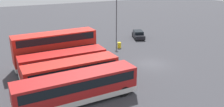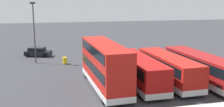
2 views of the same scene
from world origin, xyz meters
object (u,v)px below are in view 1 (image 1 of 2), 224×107
object	(u,v)px
bus_single_deck_second	(72,73)
bus_double_decker_fourth	(56,48)
car_hatchback_silver	(138,35)
waste_bin_yellow	(119,45)
bus_single_deck_third	(64,63)
bus_single_deck_near_end	(78,87)
lamp_post_tall	(116,14)

from	to	relation	value
bus_single_deck_second	bus_double_decker_fourth	size ratio (longest dim) A/B	0.96
car_hatchback_silver	waste_bin_yellow	bearing A→B (deg)	122.52
bus_single_deck_second	bus_double_decker_fourth	bearing A→B (deg)	1.24
bus_single_deck_third	bus_single_deck_near_end	bearing A→B (deg)	176.53
bus_single_deck_near_end	waste_bin_yellow	xyz separation A→B (m)	(13.89, -11.60, -1.15)
bus_single_deck_near_end	car_hatchback_silver	world-z (taller)	bus_single_deck_near_end
car_hatchback_silver	bus_single_deck_third	bearing A→B (deg)	122.11
bus_single_deck_third	bus_double_decker_fourth	size ratio (longest dim) A/B	0.95
bus_single_deck_near_end	waste_bin_yellow	distance (m)	18.13
waste_bin_yellow	bus_double_decker_fourth	bearing A→B (deg)	106.53
bus_double_decker_fourth	waste_bin_yellow	size ratio (longest dim) A/B	11.58
bus_double_decker_fourth	car_hatchback_silver	distance (m)	18.83
bus_single_deck_second	car_hatchback_silver	world-z (taller)	bus_single_deck_second
car_hatchback_silver	lamp_post_tall	xyz separation A→B (m)	(0.09, 4.65, 4.21)
bus_single_deck_second	bus_double_decker_fourth	world-z (taller)	bus_double_decker_fourth
bus_single_deck_near_end	bus_single_deck_third	distance (m)	6.95
bus_single_deck_second	bus_single_deck_near_end	bearing A→B (deg)	172.34
bus_single_deck_near_end	bus_single_deck_third	world-z (taller)	same
bus_single_deck_near_end	waste_bin_yellow	size ratio (longest dim) A/B	12.74
bus_double_decker_fourth	bus_single_deck_third	bearing A→B (deg)	-178.68
bus_single_deck_near_end	car_hatchback_silver	xyz separation A→B (m)	(17.75, -17.65, -0.92)
bus_single_deck_third	lamp_post_tall	distance (m)	16.96
bus_single_deck_third	waste_bin_yellow	size ratio (longest dim) A/B	11.05
bus_single_deck_third	bus_single_deck_second	bearing A→B (deg)	-178.84
bus_single_deck_second	waste_bin_yellow	size ratio (longest dim) A/B	11.10
bus_single_deck_second	car_hatchback_silver	distance (m)	22.24
bus_single_deck_near_end	waste_bin_yellow	world-z (taller)	bus_single_deck_near_end
bus_double_decker_fourth	lamp_post_tall	world-z (taller)	lamp_post_tall
bus_single_deck_near_end	bus_double_decker_fourth	world-z (taller)	bus_double_decker_fourth
bus_single_deck_second	waste_bin_yellow	world-z (taller)	bus_single_deck_second
bus_double_decker_fourth	waste_bin_yellow	xyz separation A→B (m)	(3.34, -11.26, -1.97)
bus_single_deck_second	lamp_post_tall	distance (m)	19.21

